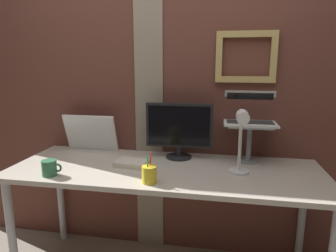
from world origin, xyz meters
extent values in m
cube|color=brown|center=(0.00, 0.47, 1.19)|extent=(3.27, 0.12, 2.37)
cube|color=gray|center=(-0.12, 0.40, 1.19)|extent=(0.21, 0.01, 2.37)
cube|color=tan|center=(0.55, 0.39, 1.61)|extent=(0.39, 0.03, 0.04)
cube|color=tan|center=(0.55, 0.39, 1.32)|extent=(0.39, 0.03, 0.04)
cube|color=tan|center=(0.37, 0.39, 1.47)|extent=(0.04, 0.03, 0.25)
cube|color=tan|center=(0.72, 0.39, 1.47)|extent=(0.04, 0.03, 0.25)
cube|color=beige|center=(0.06, 0.06, 0.76)|extent=(1.96, 0.69, 0.03)
cylinder|color=#B2B2B7|center=(-0.85, -0.22, 0.37)|extent=(0.05, 0.05, 0.75)
cylinder|color=#B2B2B7|center=(-0.85, 0.35, 0.37)|extent=(0.05, 0.05, 0.75)
cylinder|color=#B2B2B7|center=(0.98, 0.35, 0.37)|extent=(0.05, 0.05, 0.75)
cylinder|color=black|center=(0.12, 0.29, 0.78)|extent=(0.18, 0.18, 0.01)
cylinder|color=black|center=(0.12, 0.29, 0.82)|extent=(0.04, 0.04, 0.07)
cube|color=black|center=(0.12, 0.29, 1.01)|extent=(0.46, 0.04, 0.30)
cube|color=black|center=(0.12, 0.27, 1.01)|extent=(0.42, 0.00, 0.27)
cylinder|color=gray|center=(0.59, 0.29, 0.78)|extent=(0.14, 0.14, 0.01)
cylinder|color=gray|center=(0.59, 0.29, 0.91)|extent=(0.03, 0.03, 0.23)
cube|color=gray|center=(0.59, 0.29, 1.03)|extent=(0.28, 0.22, 0.01)
cube|color=silver|center=(0.59, 0.29, 1.04)|extent=(0.34, 0.22, 0.01)
cube|color=#2D2D30|center=(0.59, 0.31, 1.05)|extent=(0.30, 0.13, 0.00)
cube|color=silver|center=(0.59, 0.43, 1.14)|extent=(0.34, 0.06, 0.20)
cube|color=black|center=(0.59, 0.42, 1.14)|extent=(0.31, 0.05, 0.17)
cube|color=white|center=(-0.55, 0.33, 0.92)|extent=(0.39, 0.10, 0.28)
cylinder|color=white|center=(0.52, 0.06, 0.79)|extent=(0.12, 0.12, 0.02)
cylinder|color=white|center=(0.52, 0.06, 0.98)|extent=(0.02, 0.02, 0.36)
cylinder|color=white|center=(0.52, -0.03, 1.14)|extent=(0.07, 0.11, 0.07)
cylinder|color=yellow|center=(0.02, -0.18, 0.83)|extent=(0.08, 0.08, 0.10)
cylinder|color=red|center=(0.02, -0.17, 0.86)|extent=(0.02, 0.01, 0.15)
cylinder|color=green|center=(0.01, -0.18, 0.86)|extent=(0.01, 0.03, 0.14)
cylinder|color=#33724C|center=(-0.58, -0.18, 0.82)|extent=(0.09, 0.09, 0.09)
torus|color=#33724C|center=(-0.53, -0.18, 0.83)|extent=(0.05, 0.01, 0.05)
cube|color=silver|center=(-0.15, 0.06, 0.79)|extent=(0.22, 0.17, 0.03)
camera|label=1|loc=(0.40, -1.66, 1.42)|focal=31.40mm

